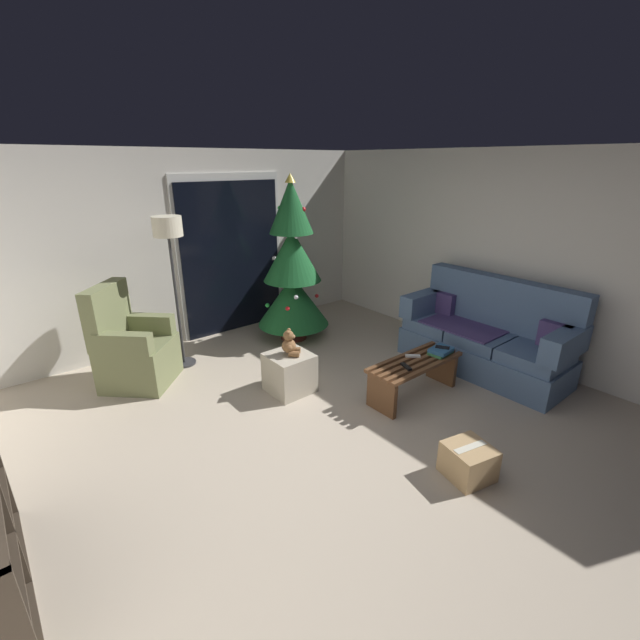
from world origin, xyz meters
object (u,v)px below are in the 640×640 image
floor_lamp (169,242)px  teddy_bear_chestnut (290,344)px  remote_white (413,356)px  book_stack (441,351)px  cardboard_box_taped_mid_floor (468,461)px  remote_black (406,366)px  ottoman (290,373)px  christmas_tree (292,271)px  armchair (133,350)px  coffee_table (414,372)px  cell_phone (442,347)px  couch (486,337)px

floor_lamp → teddy_bear_chestnut: (0.64, -1.36, -0.96)m
remote_white → book_stack: 0.32m
remote_white → cardboard_box_taped_mid_floor: bearing=10.8°
remote_black → ottoman: remote_black is taller
christmas_tree → floor_lamp: (-1.52, 0.20, 0.53)m
book_stack → armchair: (-2.50, 2.23, -0.04)m
remote_white → christmas_tree: christmas_tree is taller
coffee_table → teddy_bear_chestnut: size_ratio=3.86×
cell_phone → remote_black: bearing=146.4°
book_stack → ottoman: (-1.28, 0.99, -0.23)m
book_stack → cardboard_box_taped_mid_floor: book_stack is taller
armchair → floor_lamp: 1.26m
coffee_table → cardboard_box_taped_mid_floor: (-0.64, -1.07, -0.14)m
ottoman → christmas_tree: bearing=52.2°
remote_white → floor_lamp: floor_lamp is taller
book_stack → ottoman: size_ratio=0.62×
coffee_table → floor_lamp: size_ratio=0.62×
book_stack → couch: bearing=-3.0°
couch → cardboard_box_taped_mid_floor: 2.07m
cell_phone → floor_lamp: (-1.93, 2.35, 1.02)m
remote_white → couch: bearing=122.7°
coffee_table → remote_black: 0.25m
teddy_bear_chestnut → remote_white: bearing=-40.3°
christmas_tree → remote_white: bearing=-87.1°
remote_black → book_stack: (0.53, -0.03, 0.02)m
christmas_tree → ottoman: size_ratio=5.03×
cell_phone → couch: bearing=-33.4°
christmas_tree → couch: bearing=-60.7°
couch → remote_white: size_ratio=12.44×
cardboard_box_taped_mid_floor → christmas_tree: bearing=79.4°
remote_white → book_stack: book_stack is taller
coffee_table → cardboard_box_taped_mid_floor: 1.25m
coffee_table → couch: bearing=-5.6°
armchair → ottoman: 1.75m
couch → remote_white: bearing=170.7°
teddy_bear_chestnut → book_stack: bearing=-37.5°
coffee_table → cardboard_box_taped_mid_floor: size_ratio=2.72×
armchair → coffee_table: bearing=-44.8°
book_stack → armchair: armchair is taller
armchair → ottoman: armchair is taller
couch → armchair: armchair is taller
remote_white → floor_lamp: (-1.63, 2.20, 1.08)m
christmas_tree → coffee_table: bearing=-88.4°
couch → cardboard_box_taped_mid_floor: size_ratio=4.80×
christmas_tree → remote_black: bearing=-93.9°
coffee_table → ottoman: bearing=136.1°
book_stack → remote_white: bearing=154.0°
coffee_table → cell_phone: (0.35, -0.07, 0.21)m
couch → floor_lamp: 3.81m
remote_white → teddy_bear_chestnut: teddy_bear_chestnut is taller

